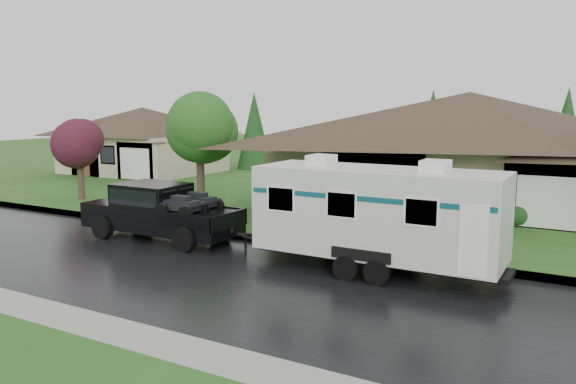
# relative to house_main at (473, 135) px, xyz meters

# --- Properties ---
(ground) EXTENTS (140.00, 140.00, 0.00)m
(ground) POSITION_rel_house_main_xyz_m (-2.29, -13.84, -3.59)
(ground) COLOR #29551A
(ground) RESTS_ON ground
(road) EXTENTS (140.00, 8.00, 0.01)m
(road) POSITION_rel_house_main_xyz_m (-2.29, -15.84, -3.59)
(road) COLOR black
(road) RESTS_ON ground
(curb) EXTENTS (140.00, 0.50, 0.15)m
(curb) POSITION_rel_house_main_xyz_m (-2.29, -11.59, -3.52)
(curb) COLOR gray
(curb) RESTS_ON ground
(lawn) EXTENTS (140.00, 26.00, 0.15)m
(lawn) POSITION_rel_house_main_xyz_m (-2.29, 1.16, -3.52)
(lawn) COLOR #29551A
(lawn) RESTS_ON ground
(house_main) EXTENTS (19.44, 10.80, 6.90)m
(house_main) POSITION_rel_house_main_xyz_m (0.00, 0.00, 0.00)
(house_main) COLOR gray
(house_main) RESTS_ON lawn
(house_far) EXTENTS (10.80, 8.64, 5.80)m
(house_far) POSITION_rel_house_main_xyz_m (-24.07, 2.02, -0.62)
(house_far) COLOR tan
(house_far) RESTS_ON lawn
(tree_left_green) EXTENTS (3.23, 3.23, 5.35)m
(tree_left_green) POSITION_rel_house_main_xyz_m (-11.15, -7.72, 0.27)
(tree_left_green) COLOR #382B1E
(tree_left_green) RESTS_ON lawn
(tree_red) EXTENTS (2.61, 2.61, 4.32)m
(tree_red) POSITION_rel_house_main_xyz_m (-18.27, -8.83, -0.45)
(tree_red) COLOR #382B1E
(tree_red) RESTS_ON lawn
(shrub_row) EXTENTS (13.60, 1.00, 1.00)m
(shrub_row) POSITION_rel_house_main_xyz_m (-0.29, -4.54, -2.94)
(shrub_row) COLOR #143814
(shrub_row) RESTS_ON lawn
(pickup_truck) EXTENTS (6.37, 2.42, 2.12)m
(pickup_truck) POSITION_rel_house_main_xyz_m (-8.92, -13.16, -2.45)
(pickup_truck) COLOR black
(pickup_truck) RESTS_ON ground
(travel_trailer) EXTENTS (7.86, 2.76, 3.53)m
(travel_trailer) POSITION_rel_house_main_xyz_m (-0.10, -13.16, -1.72)
(travel_trailer) COLOR beige
(travel_trailer) RESTS_ON ground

